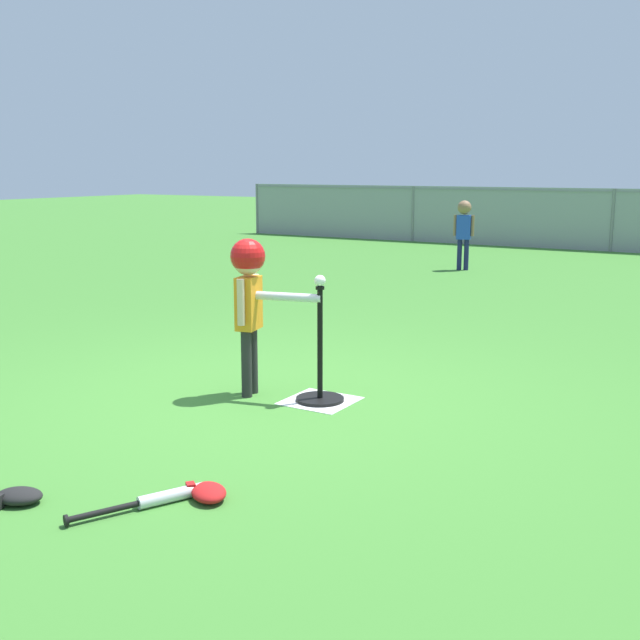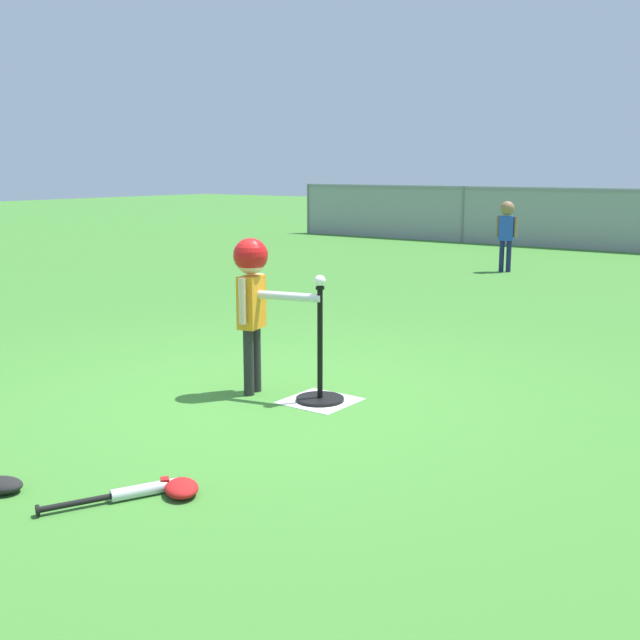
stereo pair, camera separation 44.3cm
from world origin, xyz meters
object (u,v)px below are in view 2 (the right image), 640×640
Objects in this scene: batting_tee at (320,382)px; batter_child at (252,284)px; spare_bat_silver at (131,493)px; glove_tossed_aside at (0,485)px; baseball_on_tee at (320,281)px; glove_by_plate at (181,488)px; fielder_deep_right at (506,227)px.

batter_child is (-0.48, -0.11, 0.63)m from batting_tee.
batting_tee is 1.81m from spare_bat_silver.
glove_tossed_aside is at bearing -86.24° from batter_child.
baseball_on_tee reaches higher than glove_tossed_aside.
batter_child is at bearing -166.60° from batting_tee.
spare_bat_silver is (0.70, -1.68, -0.73)m from batter_child.
glove_tossed_aside is (-0.72, -0.49, 0.00)m from glove_by_plate.
fielder_deep_right is 9.21m from glove_tossed_aside.
spare_bat_silver is (1.93, -8.76, -0.64)m from fielder_deep_right.
glove_tossed_aside is (1.36, -9.08, -0.64)m from fielder_deep_right.
glove_by_plate and glove_tossed_aside have the same top height.
glove_tossed_aside is at bearing -99.31° from baseball_on_tee.
batting_tee is at bearing 13.40° from batter_child.
spare_bat_silver is at bearing -83.11° from baseball_on_tee.
glove_tossed_aside is at bearing -81.48° from fielder_deep_right.
fielder_deep_right is 3.84× the size of glove_by_plate.
batter_child is at bearing 93.76° from glove_tossed_aside.
batting_tee is 2.15m from glove_tossed_aside.
batting_tee reaches higher than spare_bat_silver.
glove_by_plate is (2.08, -8.59, -0.64)m from fielder_deep_right.
glove_by_plate is (0.37, -1.63, -0.10)m from batting_tee.
batting_tee is at bearing 102.96° from glove_by_plate.
spare_bat_silver is (0.22, -1.79, -0.10)m from batting_tee.
spare_bat_silver is at bearing 29.66° from glove_tossed_aside.
baseball_on_tee is at bearing 80.69° from glove_tossed_aside.
baseball_on_tee reaches higher than batting_tee.
fielder_deep_right is at bearing 103.77° from baseball_on_tee.
batting_tee is 7.20m from fielder_deep_right.
spare_bat_silver is 2.26× the size of glove_by_plate.
baseball_on_tee is at bearing 102.96° from glove_by_plate.
batter_child reaches higher than glove_by_plate.
baseball_on_tee is at bearing 0.00° from batting_tee.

